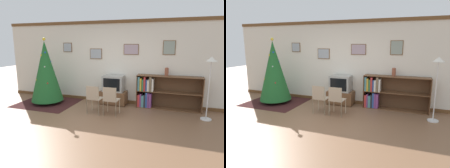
% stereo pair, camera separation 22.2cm
% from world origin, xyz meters
% --- Properties ---
extents(ground_plane, '(24.00, 24.00, 0.00)m').
position_xyz_m(ground_plane, '(0.00, 0.00, 0.00)').
color(ground_plane, brown).
extents(wall_back, '(8.21, 0.11, 2.70)m').
position_xyz_m(wall_back, '(0.00, 2.51, 1.35)').
color(wall_back, silver).
rests_on(wall_back, ground_plane).
extents(area_rug, '(1.89, 1.64, 0.01)m').
position_xyz_m(area_rug, '(-2.09, 1.64, 0.00)').
color(area_rug, '#381919').
rests_on(area_rug, ground_plane).
extents(christmas_tree, '(1.03, 1.03, 2.15)m').
position_xyz_m(christmas_tree, '(-2.09, 1.64, 1.08)').
color(christmas_tree, maroon).
rests_on(christmas_tree, area_rug).
extents(tv_console, '(0.86, 0.47, 0.44)m').
position_xyz_m(tv_console, '(0.05, 2.21, 0.22)').
color(tv_console, '#4C311E').
rests_on(tv_console, ground_plane).
extents(television, '(0.66, 0.45, 0.51)m').
position_xyz_m(television, '(0.05, 2.21, 0.70)').
color(television, '#9E9E99').
rests_on(television, tv_console).
extents(folding_chair_left, '(0.40, 0.40, 0.82)m').
position_xyz_m(folding_chair_left, '(-0.20, 1.18, 0.47)').
color(folding_chair_left, tan).
rests_on(folding_chair_left, ground_plane).
extents(folding_chair_right, '(0.40, 0.40, 0.82)m').
position_xyz_m(folding_chair_right, '(0.30, 1.18, 0.47)').
color(folding_chair_right, tan).
rests_on(folding_chair_right, ground_plane).
extents(bookshelf, '(1.91, 0.36, 1.02)m').
position_xyz_m(bookshelf, '(1.42, 2.28, 0.49)').
color(bookshelf, brown).
rests_on(bookshelf, ground_plane).
extents(vase, '(0.11, 0.11, 0.25)m').
position_xyz_m(vase, '(1.69, 2.29, 1.14)').
color(vase, brown).
rests_on(vase, bookshelf).
extents(standing_lamp, '(0.28, 0.28, 1.65)m').
position_xyz_m(standing_lamp, '(2.79, 1.68, 1.27)').
color(standing_lamp, silver).
rests_on(standing_lamp, ground_plane).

